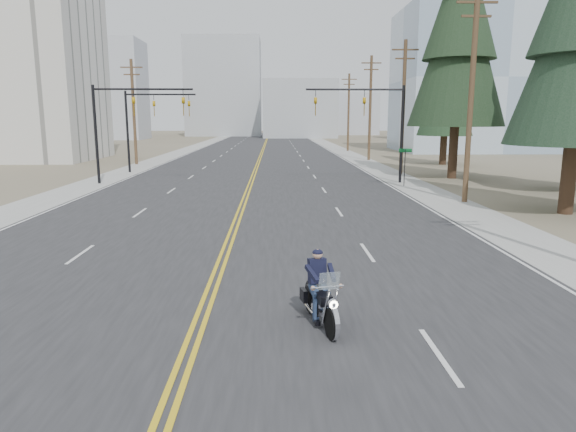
# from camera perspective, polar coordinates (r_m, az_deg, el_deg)

# --- Properties ---
(road) EXTENTS (20.00, 200.00, 0.01)m
(road) POSITION_cam_1_polar(r_m,az_deg,el_deg) (75.57, -2.85, 7.22)
(road) COLOR #303033
(road) RESTS_ON ground
(sidewalk_left) EXTENTS (3.00, 200.00, 0.01)m
(sidewalk_left) POSITION_cam_1_polar(r_m,az_deg,el_deg) (76.70, -11.54, 7.07)
(sidewalk_left) COLOR #A5A5A0
(sidewalk_left) RESTS_ON ground
(sidewalk_right) EXTENTS (3.00, 200.00, 0.01)m
(sidewalk_right) POSITION_cam_1_polar(r_m,az_deg,el_deg) (76.17, 5.90, 7.20)
(sidewalk_right) COLOR #A5A5A0
(sidewalk_right) RESTS_ON ground
(traffic_mast_left) EXTENTS (7.10, 0.26, 7.00)m
(traffic_mast_left) POSITION_cam_1_polar(r_m,az_deg,el_deg) (38.91, -17.83, 10.68)
(traffic_mast_left) COLOR black
(traffic_mast_left) RESTS_ON ground
(traffic_mast_right) EXTENTS (7.10, 0.26, 7.00)m
(traffic_mast_right) POSITION_cam_1_polar(r_m,az_deg,el_deg) (38.10, 9.61, 11.04)
(traffic_mast_right) COLOR black
(traffic_mast_right) RESTS_ON ground
(traffic_mast_far) EXTENTS (6.10, 0.26, 7.00)m
(traffic_mast_far) POSITION_cam_1_polar(r_m,az_deg,el_deg) (46.73, -15.47, 10.65)
(traffic_mast_far) COLOR black
(traffic_mast_far) RESTS_ON ground
(street_sign) EXTENTS (0.90, 0.06, 2.62)m
(street_sign) POSITION_cam_1_polar(r_m,az_deg,el_deg) (36.65, 12.87, 6.03)
(street_sign) COLOR black
(street_sign) RESTS_ON ground
(utility_pole_b) EXTENTS (2.20, 0.30, 11.50)m
(utility_pole_b) POSITION_cam_1_polar(r_m,az_deg,el_deg) (30.40, 19.70, 12.66)
(utility_pole_b) COLOR brown
(utility_pole_b) RESTS_ON ground
(utility_pole_c) EXTENTS (2.20, 0.30, 11.00)m
(utility_pole_c) POSITION_cam_1_polar(r_m,az_deg,el_deg) (44.73, 12.68, 11.89)
(utility_pole_c) COLOR brown
(utility_pole_c) RESTS_ON ground
(utility_pole_d) EXTENTS (2.20, 0.30, 11.50)m
(utility_pole_d) POSITION_cam_1_polar(r_m,az_deg,el_deg) (59.40, 9.12, 11.91)
(utility_pole_d) COLOR brown
(utility_pole_d) RESTS_ON ground
(utility_pole_e) EXTENTS (2.20, 0.30, 11.00)m
(utility_pole_e) POSITION_cam_1_polar(r_m,az_deg,el_deg) (76.17, 6.74, 11.50)
(utility_pole_e) COLOR brown
(utility_pole_e) RESTS_ON ground
(utility_pole_left) EXTENTS (2.20, 0.30, 10.50)m
(utility_pole_left) POSITION_cam_1_polar(r_m,az_deg,el_deg) (55.28, -16.77, 11.17)
(utility_pole_left) COLOR brown
(utility_pole_left) RESTS_ON ground
(apartment_block) EXTENTS (18.00, 14.00, 30.00)m
(apartment_block) POSITION_cam_1_polar(r_m,az_deg,el_deg) (68.12, -28.95, 18.21)
(apartment_block) COLOR silver
(apartment_block) RESTS_ON ground
(glass_building) EXTENTS (24.00, 16.00, 20.00)m
(glass_building) POSITION_cam_1_polar(r_m,az_deg,el_deg) (81.42, 20.94, 13.84)
(glass_building) COLOR #9EB5CC
(glass_building) RESTS_ON ground
(haze_bldg_a) EXTENTS (14.00, 12.00, 22.00)m
(haze_bldg_a) POSITION_cam_1_polar(r_m,az_deg,el_deg) (126.05, -18.96, 13.08)
(haze_bldg_a) COLOR #B7BCC6
(haze_bldg_a) RESTS_ON ground
(haze_bldg_b) EXTENTS (18.00, 14.00, 14.00)m
(haze_bldg_b) POSITION_cam_1_polar(r_m,az_deg,el_deg) (130.57, 1.27, 11.78)
(haze_bldg_b) COLOR #ADB2B7
(haze_bldg_b) RESTS_ON ground
(haze_bldg_c) EXTENTS (16.00, 12.00, 18.00)m
(haze_bldg_c) POSITION_cam_1_polar(r_m,az_deg,el_deg) (121.65, 17.23, 12.34)
(haze_bldg_c) COLOR #B7BCC6
(haze_bldg_c) RESTS_ON ground
(haze_bldg_d) EXTENTS (20.00, 15.00, 26.00)m
(haze_bldg_d) POSITION_cam_1_polar(r_m,az_deg,el_deg) (146.29, -7.11, 13.95)
(haze_bldg_d) COLOR #ADB2B7
(haze_bldg_d) RESTS_ON ground
(haze_bldg_e) EXTENTS (14.00, 14.00, 12.00)m
(haze_bldg_e) POSITION_cam_1_polar(r_m,az_deg,el_deg) (157.14, 7.14, 11.17)
(haze_bldg_e) COLOR #B7BCC6
(haze_bldg_e) RESTS_ON ground
(haze_bldg_f) EXTENTS (12.00, 12.00, 16.00)m
(haze_bldg_f) POSITION_cam_1_polar(r_m,az_deg,el_deg) (144.99, -22.88, 11.25)
(haze_bldg_f) COLOR #ADB2B7
(haze_bldg_f) RESTS_ON ground
(motorcyclist) EXTENTS (1.39, 2.35, 1.72)m
(motorcyclist) POSITION_cam_1_polar(r_m,az_deg,el_deg) (11.72, 3.69, -8.13)
(motorcyclist) COLOR black
(motorcyclist) RESTS_ON ground
(conifer_tall) EXTENTS (7.34, 7.34, 20.38)m
(conifer_tall) POSITION_cam_1_polar(r_m,az_deg,el_deg) (43.24, 18.65, 19.61)
(conifer_tall) COLOR #382619
(conifer_tall) RESTS_ON ground
(conifer_far) EXTENTS (5.55, 5.55, 14.86)m
(conifer_far) POSITION_cam_1_polar(r_m,az_deg,el_deg) (55.43, 17.27, 14.30)
(conifer_far) COLOR #382619
(conifer_far) RESTS_ON ground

